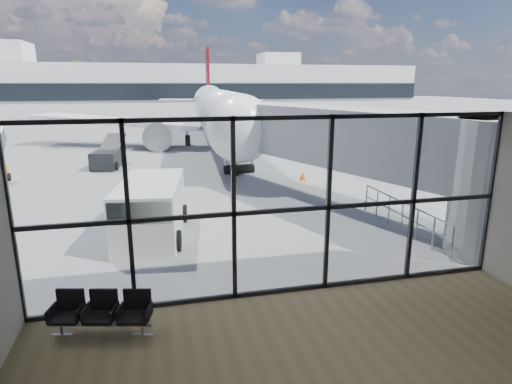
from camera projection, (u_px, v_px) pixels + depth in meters
name	position (u px, v px, depth m)	size (l,w,h in m)	color
ground	(180.00, 130.00, 48.66)	(220.00, 220.00, 0.00)	slate
lounge_shell	(385.00, 278.00, 5.80)	(12.02, 8.01, 4.51)	brown
glass_curtain_wall	(282.00, 209.00, 10.42)	(12.10, 0.12, 4.50)	white
jet_bridge	(345.00, 143.00, 18.06)	(8.00, 16.50, 4.33)	#929496
apron_railing	(402.00, 212.00, 15.36)	(0.06, 5.46, 1.11)	gray
far_terminal	(166.00, 90.00, 68.19)	(80.00, 12.20, 11.00)	silver
tree_3	(3.00, 87.00, 71.57)	(4.95, 4.95, 7.12)	#382619
tree_4	(42.00, 83.00, 72.77)	(5.61, 5.61, 8.07)	#382619
tree_5	(79.00, 79.00, 73.97)	(6.27, 6.27, 9.03)	#382619
seating_row	(102.00, 310.00, 9.11)	(2.11, 1.04, 0.94)	gray
airliner	(218.00, 111.00, 37.46)	(31.22, 36.23, 9.33)	white
service_van	(151.00, 209.00, 14.66)	(2.69, 4.75, 1.96)	silver
belt_loader	(109.00, 157.00, 27.26)	(2.13, 4.31, 1.90)	black
traffic_cone_a	(181.00, 194.00, 19.62)	(0.39, 0.39, 0.55)	red
traffic_cone_c	(303.00, 176.00, 23.63)	(0.37, 0.37, 0.52)	#E4500C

